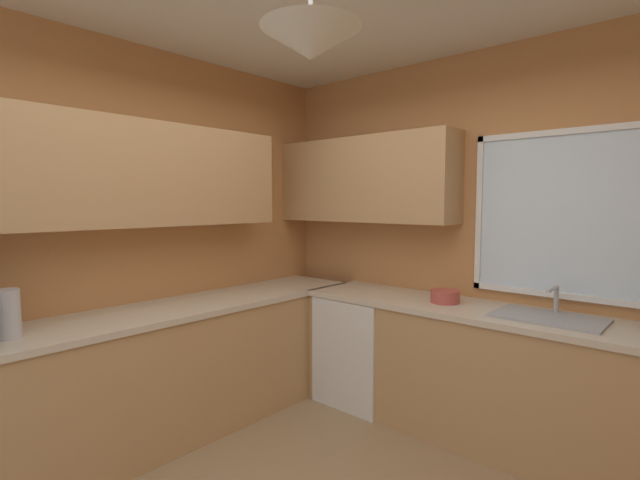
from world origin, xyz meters
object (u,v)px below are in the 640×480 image
kettle (6,314)px  bowl (445,296)px  dishwasher (364,348)px  sink_assembly (549,317)px

kettle → bowl: (1.33, 2.33, -0.08)m
dishwasher → kettle: size_ratio=3.30×
sink_assembly → bowl: sink_assembly is taller
kettle → dishwasher: bearing=74.5°
dishwasher → sink_assembly: size_ratio=1.36×
dishwasher → bowl: bearing=2.5°
dishwasher → sink_assembly: 1.46m
kettle → sink_assembly: bearing=49.3°
dishwasher → sink_assembly: sink_assembly is taller
sink_assembly → bowl: bearing=-179.5°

